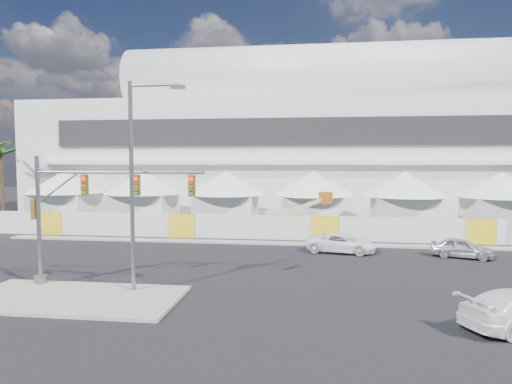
# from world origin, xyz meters

# --- Properties ---
(ground) EXTENTS (160.00, 160.00, 0.00)m
(ground) POSITION_xyz_m (0.00, 0.00, 0.00)
(ground) COLOR black
(ground) RESTS_ON ground
(median_island) EXTENTS (10.00, 5.00, 0.15)m
(median_island) POSITION_xyz_m (-6.00, -3.00, 0.07)
(median_island) COLOR gray
(median_island) RESTS_ON ground
(stadium) EXTENTS (80.00, 24.80, 21.98)m
(stadium) POSITION_xyz_m (8.71, 41.50, 9.45)
(stadium) COLOR silver
(stadium) RESTS_ON ground
(tent_row) EXTENTS (53.40, 8.40, 5.40)m
(tent_row) POSITION_xyz_m (0.50, 24.00, 3.15)
(tent_row) COLOR white
(tent_row) RESTS_ON ground
(hoarding_fence) EXTENTS (70.00, 0.25, 2.00)m
(hoarding_fence) POSITION_xyz_m (6.00, 14.50, 1.00)
(hoarding_fence) COLOR silver
(hoarding_fence) RESTS_ON ground
(palm_cluster) EXTENTS (10.60, 10.60, 8.55)m
(palm_cluster) POSITION_xyz_m (-33.46, 29.50, 6.88)
(palm_cluster) COLOR #47331E
(palm_cluster) RESTS_ON ground
(sedan_silver) EXTENTS (2.73, 4.23, 1.34)m
(sedan_silver) POSITION_xyz_m (15.00, 9.08, 0.67)
(sedan_silver) COLOR silver
(sedan_silver) RESTS_ON ground
(pickup_curb) EXTENTS (3.12, 5.21, 1.36)m
(pickup_curb) POSITION_xyz_m (7.08, 9.87, 0.68)
(pickup_curb) COLOR white
(pickup_curb) RESTS_ON ground
(traffic_mast) EXTENTS (9.14, 0.64, 6.61)m
(traffic_mast) POSITION_xyz_m (-6.87, -1.00, 3.87)
(traffic_mast) COLOR slate
(traffic_mast) RESTS_ON median_island
(streetlight_median) EXTENTS (2.81, 0.28, 10.16)m
(streetlight_median) POSITION_xyz_m (-3.32, -1.66, 5.98)
(streetlight_median) COLOR slate
(streetlight_median) RESTS_ON median_island
(boom_lift) EXTENTS (7.58, 3.03, 3.71)m
(boom_lift) POSITION_xyz_m (2.31, 16.34, 1.00)
(boom_lift) COLOR #BA5711
(boom_lift) RESTS_ON ground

